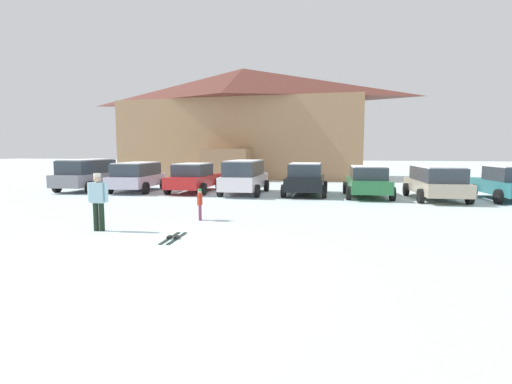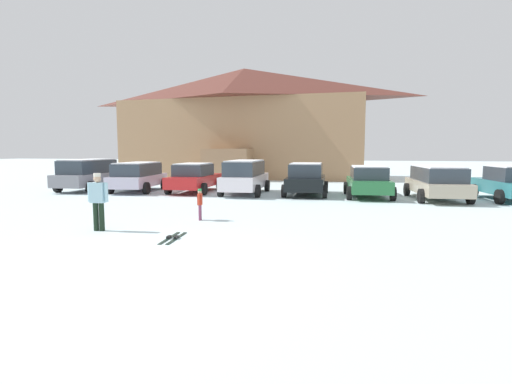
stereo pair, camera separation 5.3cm
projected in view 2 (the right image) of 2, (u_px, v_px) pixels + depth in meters
ground at (151, 263)px, 8.24m from camera, size 160.00×160.00×0.00m
ski_lodge at (244, 122)px, 34.14m from camera, size 20.88×9.77×9.16m
parked_grey_wagon at (89, 174)px, 22.95m from camera, size 2.37×4.84×1.79m
parked_silver_wagon at (138, 176)px, 22.26m from camera, size 2.61×4.61×1.63m
parked_red_sedan at (195, 177)px, 21.93m from camera, size 2.29×4.59×1.60m
parked_white_suv at (245, 176)px, 20.98m from camera, size 2.24×4.75×1.78m
parked_black_sedan at (306, 179)px, 20.45m from camera, size 2.30×4.09×1.66m
parked_green_coupe at (368, 181)px, 19.58m from camera, size 2.40×4.31×1.55m
parked_beige_suv at (437, 181)px, 18.59m from camera, size 2.48×4.91×1.59m
parked_teal_hatchback at (510, 183)px, 18.19m from camera, size 2.51×4.48×1.62m
skier_adult_in_blue_parka at (98, 198)px, 11.45m from camera, size 0.62×0.27×1.67m
skier_child_in_red_jacket at (200, 202)px, 13.21m from camera, size 0.21×0.38×1.05m
pair_of_skis at (173, 238)px, 10.52m from camera, size 0.42×1.48×0.08m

